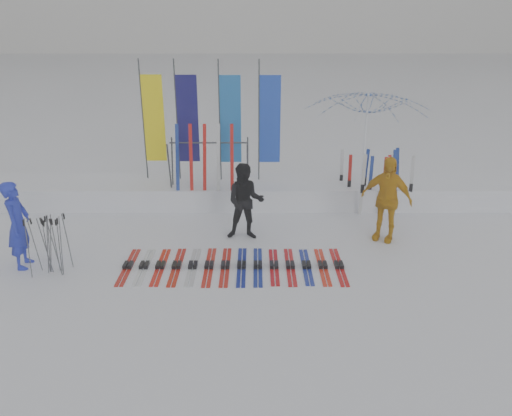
{
  "coord_description": "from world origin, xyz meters",
  "views": [
    {
      "loc": [
        0.18,
        -8.29,
        4.86
      ],
      "look_at": [
        0.2,
        1.6,
        1.0
      ],
      "focal_mm": 35.0,
      "sensor_mm": 36.0,
      "label": 1
    }
  ],
  "objects_px": {
    "person_blue": "(18,225)",
    "person_black": "(245,202)",
    "ski_row": "(233,265)",
    "person_yellow": "(386,199)",
    "tent_canopy": "(364,144)",
    "ski_rack": "(209,158)"
  },
  "relations": [
    {
      "from": "person_blue",
      "to": "person_black",
      "type": "distance_m",
      "value": 4.73
    },
    {
      "from": "person_black",
      "to": "ski_row",
      "type": "distance_m",
      "value": 1.7
    },
    {
      "from": "person_yellow",
      "to": "tent_canopy",
      "type": "relative_size",
      "value": 0.58
    },
    {
      "from": "tent_canopy",
      "to": "ski_rack",
      "type": "height_order",
      "value": "tent_canopy"
    },
    {
      "from": "person_blue",
      "to": "tent_canopy",
      "type": "height_order",
      "value": "tent_canopy"
    },
    {
      "from": "person_yellow",
      "to": "ski_rack",
      "type": "bearing_deg",
      "value": -176.2
    },
    {
      "from": "person_black",
      "to": "ski_rack",
      "type": "bearing_deg",
      "value": 117.82
    },
    {
      "from": "person_blue",
      "to": "ski_row",
      "type": "xyz_separation_m",
      "value": [
        4.3,
        -0.07,
        -0.88
      ]
    },
    {
      "from": "person_blue",
      "to": "person_black",
      "type": "relative_size",
      "value": 1.03
    },
    {
      "from": "person_black",
      "to": "person_yellow",
      "type": "relative_size",
      "value": 0.91
    },
    {
      "from": "person_black",
      "to": "ski_row",
      "type": "xyz_separation_m",
      "value": [
        -0.23,
        -1.45,
        -0.85
      ]
    },
    {
      "from": "ski_row",
      "to": "ski_rack",
      "type": "bearing_deg",
      "value": 102.47
    },
    {
      "from": "person_blue",
      "to": "ski_rack",
      "type": "relative_size",
      "value": 0.9
    },
    {
      "from": "person_blue",
      "to": "ski_row",
      "type": "distance_m",
      "value": 4.39
    },
    {
      "from": "person_yellow",
      "to": "ski_rack",
      "type": "distance_m",
      "value": 4.61
    },
    {
      "from": "person_yellow",
      "to": "ski_row",
      "type": "relative_size",
      "value": 0.44
    },
    {
      "from": "person_black",
      "to": "tent_canopy",
      "type": "height_order",
      "value": "tent_canopy"
    },
    {
      "from": "person_black",
      "to": "person_blue",
      "type": "bearing_deg",
      "value": -162.06
    },
    {
      "from": "person_black",
      "to": "tent_canopy",
      "type": "distance_m",
      "value": 4.38
    },
    {
      "from": "ski_rack",
      "to": "tent_canopy",
      "type": "bearing_deg",
      "value": 12.78
    },
    {
      "from": "person_black",
      "to": "ski_rack",
      "type": "xyz_separation_m",
      "value": [
        -0.97,
        1.93,
        0.49
      ]
    },
    {
      "from": "person_yellow",
      "to": "ski_rack",
      "type": "xyz_separation_m",
      "value": [
        -4.14,
        2.0,
        0.4
      ]
    }
  ]
}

